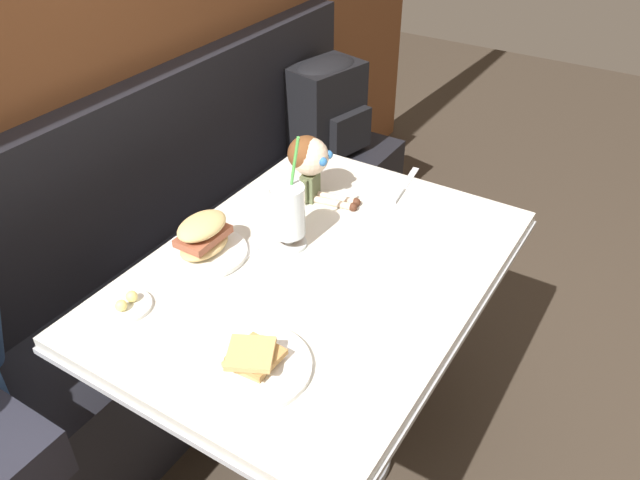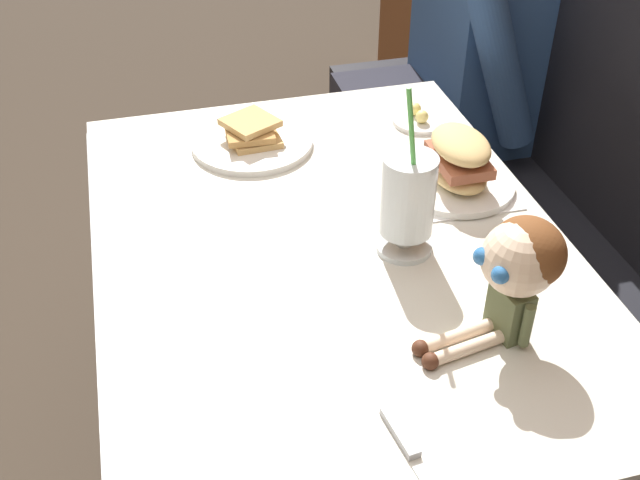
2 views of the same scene
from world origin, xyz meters
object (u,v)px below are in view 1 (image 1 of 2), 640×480
butter_saucer (126,305)px  seated_doll (310,160)px  toast_plate (253,363)px  backpack (327,105)px  milkshake_glass (288,214)px  butter_knife (401,190)px  sandwich_plate (204,241)px

butter_saucer → seated_doll: 0.66m
toast_plate → backpack: size_ratio=0.62×
backpack → toast_plate: bearing=-154.3°
toast_plate → butter_saucer: 0.37m
butter_saucer → backpack: size_ratio=0.30×
toast_plate → seated_doll: seated_doll is taller
toast_plate → milkshake_glass: (0.41, 0.19, 0.08)m
backpack → butter_saucer: bearing=-167.7°
butter_knife → backpack: 0.86m
butter_saucer → milkshake_glass: bearing=-23.8°
seated_doll → backpack: size_ratio=0.56×
backpack → butter_knife: bearing=-133.5°
milkshake_glass → backpack: milkshake_glass is taller
sandwich_plate → butter_knife: (0.56, -0.29, -0.04)m
toast_plate → backpack: backpack is taller
butter_knife → milkshake_glass: bearing=161.9°
seated_doll → milkshake_glass: bearing=-160.9°
butter_saucer → toast_plate: bearing=-89.2°
milkshake_glass → seated_doll: 0.25m
sandwich_plate → toast_plate: bearing=-126.1°
seated_doll → butter_knife: bearing=-50.4°
toast_plate → butter_saucer: bearing=90.8°
butter_knife → seated_doll: (-0.18, 0.21, 0.12)m
sandwich_plate → butter_saucer: size_ratio=1.83×
butter_knife → backpack: (0.59, 0.62, -0.09)m
backpack → milkshake_glass: bearing=-153.9°
butter_knife → backpack: size_ratio=0.58×
milkshake_glass → toast_plate: bearing=-155.4°
backpack → seated_doll: bearing=-151.9°
toast_plate → milkshake_glass: size_ratio=0.79×
milkshake_glass → seated_doll: (0.23, 0.08, 0.03)m
butter_saucer → backpack: backpack is taller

